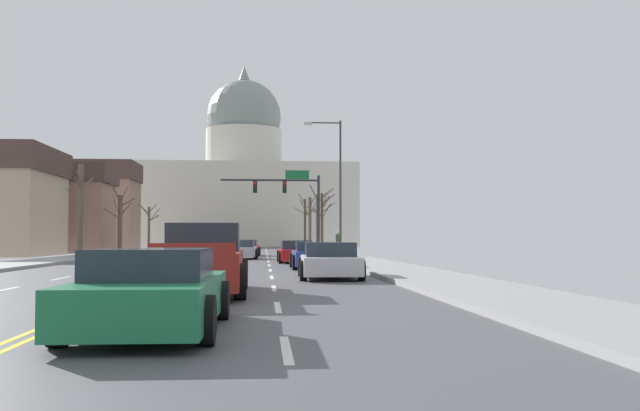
% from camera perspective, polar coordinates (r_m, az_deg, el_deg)
% --- Properties ---
extents(ground, '(20.00, 180.00, 0.20)m').
position_cam_1_polar(ground, '(43.35, -8.83, -4.32)').
color(ground, '#4B4B50').
extents(signal_gantry, '(7.91, 0.41, 6.59)m').
position_cam_1_polar(signal_gantry, '(56.65, -2.37, 0.92)').
color(signal_gantry, '#28282D').
rests_on(signal_gantry, ground).
extents(street_lamp_right, '(2.49, 0.24, 8.85)m').
position_cam_1_polar(street_lamp_right, '(46.23, 1.28, 2.36)').
color(street_lamp_right, '#333338').
rests_on(street_lamp_right, ground).
extents(capitol_building, '(34.54, 21.96, 29.08)m').
position_cam_1_polar(capitol_building, '(114.30, -6.15, 1.26)').
color(capitol_building, beige).
rests_on(capitol_building, ground).
extents(sedan_near_00, '(2.22, 4.33, 1.18)m').
position_cam_1_polar(sedan_near_00, '(52.91, -6.00, -3.42)').
color(sedan_near_00, '#B71414').
rests_on(sedan_near_00, ground).
extents(sedan_near_01, '(2.14, 4.55, 1.20)m').
position_cam_1_polar(sedan_near_01, '(45.44, -6.36, -3.57)').
color(sedan_near_01, '#9EA3A8').
rests_on(sedan_near_01, ground).
extents(sedan_near_02, '(2.03, 4.58, 1.20)m').
position_cam_1_polar(sedan_near_02, '(38.46, -1.93, -3.78)').
color(sedan_near_02, '#B71414').
rests_on(sedan_near_02, ground).
extents(sedan_near_03, '(2.00, 4.56, 1.17)m').
position_cam_1_polar(sedan_near_03, '(31.10, -0.50, -4.07)').
color(sedan_near_03, navy).
rests_on(sedan_near_03, ground).
extents(sedan_near_04, '(2.16, 4.56, 1.20)m').
position_cam_1_polar(sedan_near_04, '(23.70, 0.78, -4.52)').
color(sedan_near_04, silver).
rests_on(sedan_near_04, ground).
extents(pickup_truck_near_05, '(2.24, 5.79, 1.71)m').
position_cam_1_polar(pickup_truck_near_05, '(17.53, -9.44, -4.51)').
color(pickup_truck_near_05, maroon).
rests_on(pickup_truck_near_05, ground).
extents(sedan_near_06, '(2.08, 4.66, 1.20)m').
position_cam_1_polar(sedan_near_06, '(10.62, -13.34, -6.81)').
color(sedan_near_06, '#1E7247').
rests_on(sedan_near_06, ground).
extents(sedan_oncoming_00, '(2.17, 4.46, 1.19)m').
position_cam_1_polar(sedan_oncoming_00, '(66.05, -8.77, -3.24)').
color(sedan_oncoming_00, silver).
rests_on(sedan_oncoming_00, ground).
extents(sedan_oncoming_01, '(2.03, 4.53, 1.26)m').
position_cam_1_polar(sedan_oncoming_01, '(76.29, -10.72, -3.11)').
color(sedan_oncoming_01, '#9EA3A8').
rests_on(sedan_oncoming_01, ground).
extents(sedan_oncoming_02, '(2.10, 4.38, 1.20)m').
position_cam_1_polar(sedan_oncoming_02, '(86.54, -10.30, -3.06)').
color(sedan_oncoming_02, silver).
rests_on(sedan_oncoming_02, ground).
extents(sedan_oncoming_03, '(2.14, 4.67, 1.29)m').
position_cam_1_polar(sedan_oncoming_03, '(94.73, -7.48, -3.02)').
color(sedan_oncoming_03, '#B71414').
rests_on(sedan_oncoming_03, ground).
extents(flank_building_00, '(13.92, 6.38, 7.78)m').
position_cam_1_polar(flank_building_00, '(67.20, -22.18, -0.18)').
color(flank_building_00, '#8C6656').
rests_on(flank_building_00, ground).
extents(flank_building_01, '(11.02, 8.07, 10.39)m').
position_cam_1_polar(flank_building_01, '(89.42, -17.95, 0.05)').
color(flank_building_01, '#8C6656').
rests_on(flank_building_01, ground).
extents(bare_tree_00, '(1.76, 1.71, 5.47)m').
position_cam_1_polar(bare_tree_00, '(74.69, -0.81, -1.32)').
color(bare_tree_00, brown).
rests_on(bare_tree_00, ground).
extents(bare_tree_01, '(2.47, 1.75, 5.69)m').
position_cam_1_polar(bare_tree_01, '(62.60, -15.76, -1.24)').
color(bare_tree_01, brown).
rests_on(bare_tree_01, ground).
extents(bare_tree_02, '(2.08, 2.47, 5.58)m').
position_cam_1_polar(bare_tree_02, '(61.39, 0.21, -1.09)').
color(bare_tree_02, '#4C3D2D').
rests_on(bare_tree_02, ground).
extents(bare_tree_03, '(2.23, 1.33, 4.71)m').
position_cam_1_polar(bare_tree_03, '(74.01, -13.57, -1.60)').
color(bare_tree_03, brown).
rests_on(bare_tree_03, ground).
extents(bare_tree_04, '(2.66, 1.63, 6.90)m').
position_cam_1_polar(bare_tree_04, '(90.88, -1.22, -1.31)').
color(bare_tree_04, '#4C3D2D').
rests_on(bare_tree_04, ground).
extents(bare_tree_05, '(1.73, 1.77, 5.84)m').
position_cam_1_polar(bare_tree_05, '(46.98, -18.67, -0.20)').
color(bare_tree_05, brown).
rests_on(bare_tree_05, ground).
extents(bare_tree_06, '(2.37, 2.48, 6.25)m').
position_cam_1_polar(bare_tree_06, '(68.06, -0.21, -1.10)').
color(bare_tree_06, brown).
rests_on(bare_tree_06, ground).
extents(pedestrian_00, '(0.35, 0.34, 1.65)m').
position_cam_1_polar(pedestrian_00, '(48.72, 1.46, -2.94)').
color(pedestrian_00, black).
rests_on(pedestrian_00, ground).
extents(bicycle_parked, '(0.12, 1.77, 0.85)m').
position_cam_1_polar(bicycle_parked, '(44.74, 2.32, -3.70)').
color(bicycle_parked, black).
rests_on(bicycle_parked, ground).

